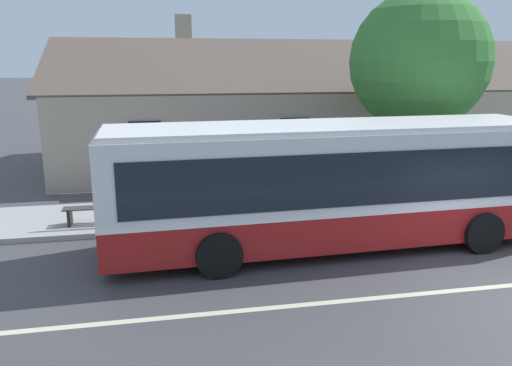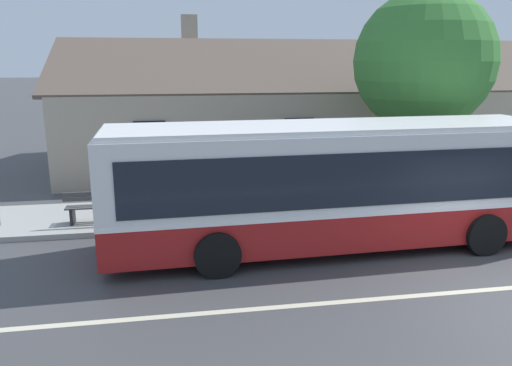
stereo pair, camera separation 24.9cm
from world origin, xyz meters
name	(u,v)px [view 2 (the right image)]	position (x,y,z in m)	size (l,w,h in m)	color
ground_plane	(498,289)	(0.00, 0.00, 0.00)	(300.00, 300.00, 0.00)	#424244
sidewalk_far	(378,204)	(0.00, 6.00, 0.07)	(60.00, 3.00, 0.15)	#9E9E99
lane_divider_stripe	(498,289)	(0.00, 0.00, 0.00)	(60.00, 0.16, 0.01)	beige
community_building	(329,121)	(0.92, 14.05, 1.80)	(23.55, 9.43, 6.46)	tan
transit_bus	(334,182)	(-2.56, 2.90, 1.64)	(11.01, 3.02, 3.04)	maroon
bench_by_building	(97,208)	(-8.45, 5.32, 0.57)	(1.68, 0.51, 0.94)	#4C4C4C
bench_down_street	(267,198)	(-3.68, 5.56, 0.56)	(1.51, 0.51, 0.94)	#4C4C4C
street_tree_primary	(422,65)	(1.66, 6.98, 4.35)	(4.48, 4.48, 6.70)	#4C3828
bus_stop_sign	(508,158)	(3.63, 4.99, 1.64)	(0.36, 0.07, 2.40)	gray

